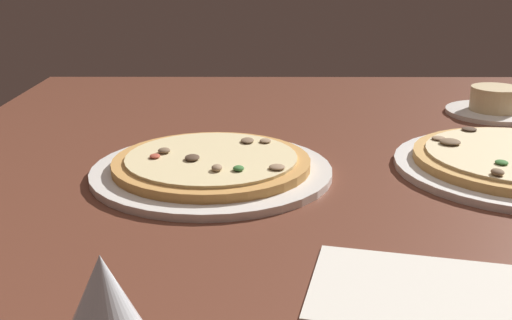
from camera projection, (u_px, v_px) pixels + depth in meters
The scene contains 4 objects.
dining_table at pixel (303, 205), 79.35cm from camera, with size 150.00×110.00×4.00cm, color brown.
pizza_main at pixel (212, 166), 83.94cm from camera, with size 31.88×31.88×3.32cm.
ramekin_on_saucer at pixel (495, 104), 114.91cm from camera, with size 17.10×17.10×5.05cm.
paper_menu at pixel (427, 293), 54.81cm from camera, with size 13.63×20.10×0.30cm, color silver.
Camera 1 is at (73.63, -5.56, 32.17)cm, focal length 44.53 mm.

